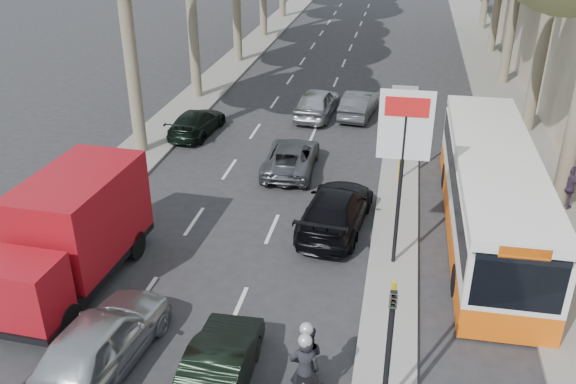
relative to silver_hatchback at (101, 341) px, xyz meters
name	(u,v)px	position (x,y,z in m)	size (l,w,h in m)	color
ground	(252,362)	(3.50, 0.80, -0.76)	(120.00, 120.00, 0.00)	#28282B
sidewalk_right	(499,87)	(12.10, 25.80, -0.70)	(3.20, 70.00, 0.12)	gray
median_left	(237,61)	(-4.50, 28.80, -0.70)	(2.40, 64.00, 0.12)	gray
traffic_island	(399,181)	(6.75, 11.80, -0.68)	(1.50, 26.00, 0.16)	gray
billboard	(403,155)	(6.75, 5.79, 2.94)	(1.50, 12.10, 5.60)	yellow
traffic_light_island	(390,339)	(6.75, -0.70, 1.72)	(0.16, 0.41, 3.60)	black
silver_hatchback	(101,341)	(0.00, 0.00, 0.00)	(1.80, 4.48, 1.53)	#AFB4B8
dark_hatchback	(219,367)	(3.00, -0.20, -0.12)	(1.36, 3.91, 1.29)	black
queue_car_a	(291,157)	(2.34, 12.17, -0.16)	(1.99, 4.32, 1.20)	#515459
queue_car_b	(336,209)	(4.70, 7.80, -0.05)	(1.99, 4.90, 1.42)	black
queue_car_c	(317,103)	(2.40, 18.98, -0.03)	(1.73, 4.30, 1.47)	#AFB2B8
queue_car_d	(359,104)	(4.49, 19.41, -0.11)	(1.38, 3.95, 1.30)	#4B4D52
queue_car_e	(197,122)	(-2.80, 15.43, -0.18)	(1.65, 4.05, 1.18)	black
red_truck	(72,232)	(-2.32, 3.14, 0.94)	(2.56, 6.14, 3.23)	black
city_bus	(491,192)	(9.70, 8.32, 0.84)	(2.60, 11.53, 3.03)	#F25E0D
motorcycle	(305,366)	(4.97, -0.09, 0.15)	(0.91, 2.35, 2.00)	black
pedestrian_near	(569,187)	(12.71, 10.60, 0.17)	(0.95, 0.47, 1.63)	#3F3049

